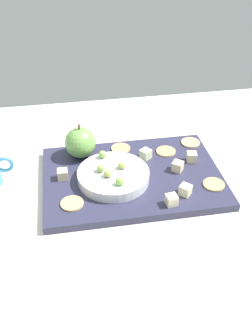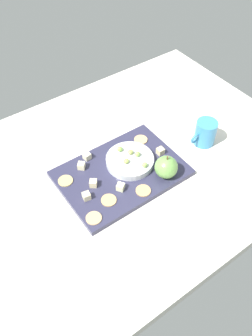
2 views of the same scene
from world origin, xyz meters
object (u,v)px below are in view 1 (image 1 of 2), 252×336
(cheese_cube_1, at_px, (192,157))
(cheese_cube_4, at_px, (185,190))
(cheese_cube_3, at_px, (178,166))
(cracker_3, at_px, (214,184))
(platter, at_px, (133,177))
(grape_0, at_px, (120,181))
(cracker_0, at_px, (190,143))
(serving_dish, at_px, (113,176))
(cheese_cube_5, at_px, (146,154))
(cracker_2, at_px, (121,148))
(grape_1, at_px, (101,168))
(cracker_4, at_px, (72,203))
(cheese_cube_0, at_px, (172,200))
(grape_4, at_px, (108,174))
(grape_3, at_px, (122,165))
(apple_whole, at_px, (80,143))
(cracker_1, at_px, (166,151))
(grape_2, at_px, (102,154))
(cheese_cube_2, at_px, (63,174))

(cheese_cube_1, bearing_deg, cheese_cube_4, 66.34)
(cheese_cube_3, bearing_deg, cracker_3, 133.51)
(platter, relative_size, grape_0, 21.45)
(cheese_cube_1, height_order, cracker_0, cheese_cube_1)
(serving_dish, relative_size, cheese_cube_5, 7.10)
(cheese_cube_5, xyz_separation_m, cracker_2, (0.05, -0.05, -0.01))
(cracker_0, relative_size, grape_1, 2.54)
(cracker_4, bearing_deg, cracker_2, -125.23)
(cheese_cube_0, height_order, grape_4, grape_4)
(grape_0, bearing_deg, grape_3, -103.32)
(cracker_3, xyz_separation_m, grape_3, (0.19, -0.06, 0.03))
(serving_dish, xyz_separation_m, apple_whole, (0.06, -0.11, 0.03))
(cheese_cube_5, distance_m, cracker_1, 0.06)
(cheese_cube_3, relative_size, grape_3, 1.20)
(grape_2, bearing_deg, cheese_cube_1, 175.47)
(cheese_cube_2, bearing_deg, grape_0, 148.61)
(cheese_cube_1, height_order, cracker_2, cheese_cube_1)
(cheese_cube_3, relative_size, grape_0, 1.20)
(apple_whole, xyz_separation_m, cracker_0, (-0.27, -0.01, -0.03))
(cheese_cube_1, distance_m, cracker_1, 0.07)
(cracker_1, relative_size, cracker_4, 1.00)
(serving_dish, relative_size, cracker_2, 3.35)
(cracker_3, xyz_separation_m, grape_1, (0.24, -0.06, 0.03))
(cheese_cube_1, bearing_deg, cheese_cube_3, 35.17)
(cheese_cube_3, distance_m, cheese_cube_4, 0.08)
(apple_whole, height_order, cracker_1, apple_whole)
(cheese_cube_0, bearing_deg, cracker_3, -157.67)
(cracker_3, bearing_deg, apple_whole, -30.73)
(apple_whole, relative_size, cheese_cube_0, 3.31)
(grape_0, bearing_deg, cracker_0, -141.77)
(grape_0, height_order, grape_3, grape_0)
(cheese_cube_0, relative_size, grape_0, 1.20)
(cheese_cube_5, relative_size, grape_1, 1.20)
(grape_1, height_order, grape_4, grape_1)
(platter, xyz_separation_m, apple_whole, (0.11, -0.09, 0.05))
(cheese_cube_4, relative_size, grape_3, 1.20)
(grape_3, bearing_deg, cheese_cube_5, -136.96)
(cracker_3, bearing_deg, cracker_2, -44.63)
(grape_0, bearing_deg, platter, -123.45)
(cheese_cube_3, bearing_deg, cheese_cube_4, 85.00)
(cracker_4, bearing_deg, platter, -151.00)
(cheese_cube_1, distance_m, grape_0, 0.20)
(cheese_cube_5, xyz_separation_m, grape_0, (0.08, 0.12, 0.02))
(cracker_0, distance_m, cracker_1, 0.08)
(apple_whole, bearing_deg, grape_1, 109.52)
(cheese_cube_5, distance_m, grape_0, 0.14)
(cracker_1, bearing_deg, grape_0, 44.89)
(cheese_cube_4, bearing_deg, grape_2, -39.71)
(apple_whole, relative_size, cheese_cube_4, 3.31)
(cracker_2, distance_m, cracker_4, 0.22)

